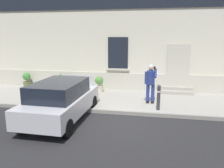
% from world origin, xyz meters
% --- Properties ---
extents(ground_plane, '(80.00, 80.00, 0.00)m').
position_xyz_m(ground_plane, '(0.00, 0.00, 0.00)').
color(ground_plane, '#232326').
extents(sidewalk, '(24.00, 3.60, 0.15)m').
position_xyz_m(sidewalk, '(0.00, 2.80, 0.07)').
color(sidewalk, '#99968E').
rests_on(sidewalk, ground).
extents(curb_edge, '(24.00, 0.12, 0.15)m').
position_xyz_m(curb_edge, '(0.00, 0.94, 0.07)').
color(curb_edge, gray).
rests_on(curb_edge, ground).
extents(building_facade, '(24.00, 1.52, 7.50)m').
position_xyz_m(building_facade, '(0.01, 5.29, 3.73)').
color(building_facade, beige).
rests_on(building_facade, ground).
extents(entrance_stoop, '(1.62, 0.64, 0.32)m').
position_xyz_m(entrance_stoop, '(2.85, 4.33, 0.28)').
color(entrance_stoop, '#9E998E').
rests_on(entrance_stoop, sidewalk).
extents(hatchback_car_silver, '(1.87, 4.10, 1.50)m').
position_xyz_m(hatchback_car_silver, '(-1.75, -0.05, 0.79)').
color(hatchback_car_silver, '#B7B7BF').
rests_on(hatchback_car_silver, ground).
extents(bollard_near_person, '(0.15, 0.15, 1.04)m').
position_xyz_m(bollard_near_person, '(1.83, 1.35, 0.71)').
color(bollard_near_person, '#333338').
rests_on(bollard_near_person, sidewalk).
extents(bollard_far_left, '(0.15, 0.15, 1.04)m').
position_xyz_m(bollard_far_left, '(-2.38, 1.35, 0.71)').
color(bollard_far_left, '#333338').
rests_on(bollard_far_left, sidewalk).
extents(person_on_phone, '(0.51, 0.47, 1.75)m').
position_xyz_m(person_on_phone, '(1.49, 2.23, 1.15)').
color(person_on_phone, navy).
rests_on(person_on_phone, sidewalk).
extents(planter_olive, '(0.44, 0.44, 0.86)m').
position_xyz_m(planter_olive, '(-5.71, 4.20, 0.61)').
color(planter_olive, '#606B38').
rests_on(planter_olive, sidewalk).
extents(planter_terracotta, '(0.44, 0.44, 0.86)m').
position_xyz_m(planter_terracotta, '(-3.48, 4.08, 0.61)').
color(planter_terracotta, '#B25B38').
rests_on(planter_terracotta, sidewalk).
extents(planter_cream, '(0.44, 0.44, 0.86)m').
position_xyz_m(planter_cream, '(-1.24, 3.83, 0.61)').
color(planter_cream, beige).
rests_on(planter_cream, sidewalk).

